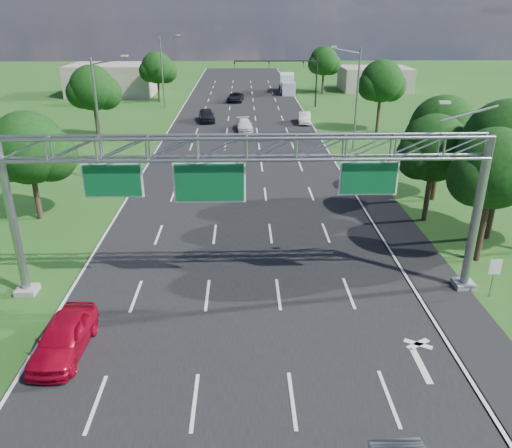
{
  "coord_description": "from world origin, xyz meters",
  "views": [
    {
      "loc": [
        0.07,
        -10.33,
        13.25
      ],
      "look_at": [
        0.7,
        12.89,
        3.31
      ],
      "focal_mm": 35.0,
      "sensor_mm": 36.0,
      "label": 1
    }
  ],
  "objects_px": {
    "sign_gantry": "(249,160)",
    "regulatory_sign": "(495,270)",
    "traffic_signal": "(293,71)",
    "red_coupe": "(64,337)",
    "box_truck": "(287,84)"
  },
  "relations": [
    {
      "from": "traffic_signal",
      "to": "box_truck",
      "type": "xyz_separation_m",
      "value": [
        0.52,
        14.31,
        -3.69
      ]
    },
    {
      "from": "sign_gantry",
      "to": "regulatory_sign",
      "type": "xyz_separation_m",
      "value": [
        12.07,
        -1.02,
        -5.38
      ]
    },
    {
      "from": "regulatory_sign",
      "to": "box_truck",
      "type": "bearing_deg",
      "value": 93.68
    },
    {
      "from": "sign_gantry",
      "to": "red_coupe",
      "type": "distance_m",
      "value": 11.06
    },
    {
      "from": "traffic_signal",
      "to": "box_truck",
      "type": "bearing_deg",
      "value": 87.92
    },
    {
      "from": "box_truck",
      "to": "traffic_signal",
      "type": "bearing_deg",
      "value": -87.6
    },
    {
      "from": "traffic_signal",
      "to": "sign_gantry",
      "type": "bearing_deg",
      "value": -97.68
    },
    {
      "from": "red_coupe",
      "to": "traffic_signal",
      "type": "bearing_deg",
      "value": 77.66
    },
    {
      "from": "sign_gantry",
      "to": "regulatory_sign",
      "type": "distance_m",
      "value": 13.25
    },
    {
      "from": "regulatory_sign",
      "to": "red_coupe",
      "type": "bearing_deg",
      "value": -168.88
    },
    {
      "from": "sign_gantry",
      "to": "traffic_signal",
      "type": "bearing_deg",
      "value": 82.32
    },
    {
      "from": "red_coupe",
      "to": "box_truck",
      "type": "relative_size",
      "value": 0.55
    },
    {
      "from": "sign_gantry",
      "to": "regulatory_sign",
      "type": "height_order",
      "value": "sign_gantry"
    },
    {
      "from": "sign_gantry",
      "to": "traffic_signal",
      "type": "height_order",
      "value": "sign_gantry"
    },
    {
      "from": "regulatory_sign",
      "to": "traffic_signal",
      "type": "distance_m",
      "value": 54.37
    }
  ]
}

